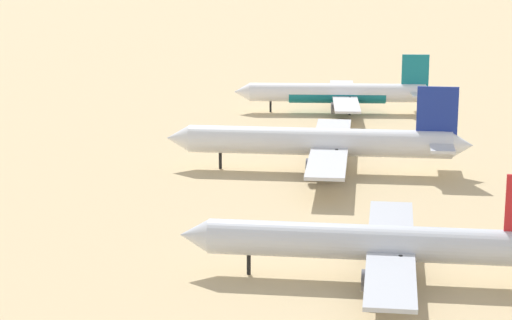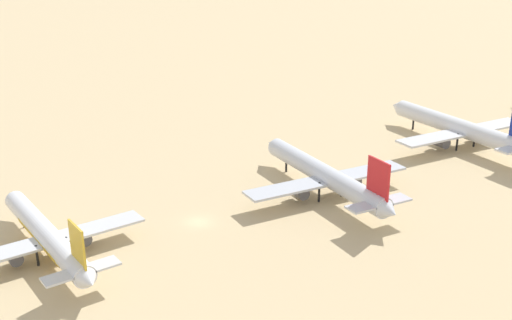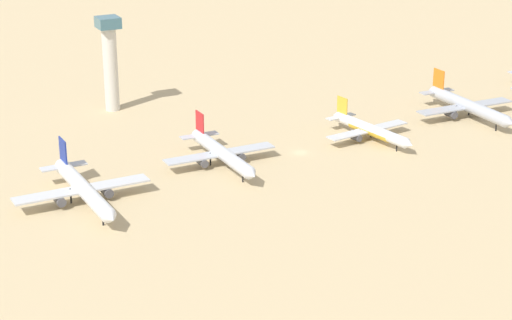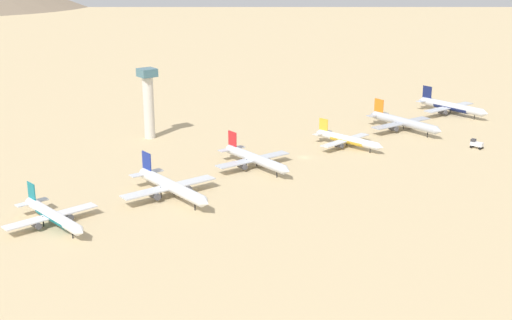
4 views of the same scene
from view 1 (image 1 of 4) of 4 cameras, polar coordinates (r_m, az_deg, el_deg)
parked_jet_0 at (r=190.66m, az=4.51°, el=3.63°), size 37.12×30.23×10.70m
parked_jet_1 at (r=149.69m, az=3.63°, el=0.95°), size 43.80×35.53×12.64m
parked_jet_2 at (r=108.35m, az=6.80°, el=-4.54°), size 40.64×32.92×11.74m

